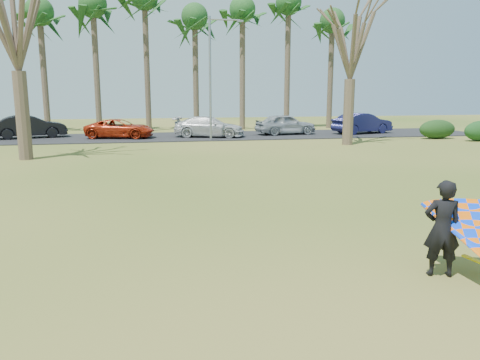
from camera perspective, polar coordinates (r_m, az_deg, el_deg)
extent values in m
plane|color=#2B5312|center=(9.91, 2.29, -8.39)|extent=(100.00, 100.00, 0.00)
cube|color=black|center=(34.32, -7.58, 5.27)|extent=(46.00, 7.00, 0.06)
cylinder|color=brown|center=(40.87, -22.77, 11.68)|extent=(0.48, 0.48, 9.00)
ellipsoid|color=#1A4B1B|center=(41.29, -23.28, 18.33)|extent=(4.84, 4.84, 3.08)
cylinder|color=#4B3A2D|center=(40.31, -17.10, 12.56)|extent=(0.48, 0.48, 9.70)
ellipsoid|color=#194317|center=(40.84, -17.52, 19.78)|extent=(4.84, 4.84, 3.08)
cylinder|color=#46392A|center=(40.15, -11.28, 13.33)|extent=(0.48, 0.48, 10.40)
cylinder|color=#46372A|center=(40.34, -5.42, 12.47)|extent=(0.48, 0.48, 9.00)
ellipsoid|color=#19471C|center=(40.77, -5.55, 19.23)|extent=(4.84, 4.84, 3.08)
cylinder|color=#493A2C|center=(40.96, 0.29, 12.98)|extent=(0.48, 0.48, 9.70)
ellipsoid|color=#1A4719|center=(41.49, 0.29, 20.11)|extent=(4.84, 4.84, 3.08)
cylinder|color=#483B2B|center=(41.96, 5.80, 13.35)|extent=(0.48, 0.48, 10.40)
ellipsoid|color=#1C4719|center=(42.58, 5.94, 20.77)|extent=(4.84, 4.84, 3.08)
cylinder|color=#46372A|center=(43.27, 10.97, 12.21)|extent=(0.48, 0.48, 9.00)
ellipsoid|color=#18441C|center=(43.68, 11.20, 18.51)|extent=(4.84, 4.84, 3.08)
cylinder|color=#49392C|center=(24.81, -24.97, 7.10)|extent=(0.64, 0.64, 4.20)
cylinder|color=brown|center=(29.75, 13.09, 8.05)|extent=(0.64, 0.64, 3.99)
cylinder|color=gray|center=(31.39, -3.66, 12.09)|extent=(0.16, 0.16, 8.00)
cylinder|color=gray|center=(31.86, -1.86, 18.95)|extent=(2.00, 0.10, 0.10)
cube|color=gray|center=(32.03, 0.01, 18.82)|extent=(0.40, 0.18, 0.12)
ellipsoid|color=black|center=(35.51, 22.90, 5.72)|extent=(2.65, 1.20, 1.32)
imported|color=black|center=(35.84, -24.27, 5.96)|extent=(5.08, 2.98, 1.58)
imported|color=#A9260D|center=(33.72, -14.42, 6.09)|extent=(5.04, 3.16, 1.30)
imported|color=silver|center=(33.51, -3.79, 6.50)|extent=(5.35, 3.40, 1.44)
imported|color=#949BA1|center=(35.59, 5.57, 6.79)|extent=(4.72, 2.40, 1.54)
imported|color=#171845|center=(37.43, 14.68, 6.71)|extent=(5.01, 2.83, 1.56)
imported|color=black|center=(9.01, 23.42, -5.45)|extent=(0.73, 0.58, 1.75)
cone|color=#053BFF|center=(9.08, 26.65, -5.73)|extent=(2.13, 2.39, 2.02)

